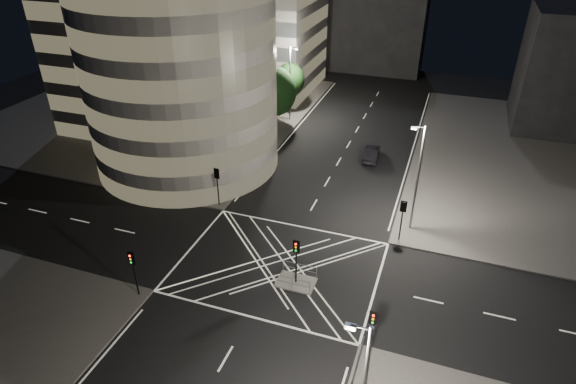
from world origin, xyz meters
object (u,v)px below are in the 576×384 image
at_px(traffic_signal_nr, 372,326).
at_px(street_lamp_left_far, 290,81).
at_px(sedan, 371,154).
at_px(traffic_signal_fr, 403,213).
at_px(street_lamp_left_near, 233,133).
at_px(traffic_signal_island, 296,254).
at_px(central_island, 296,282).
at_px(traffic_signal_nl, 133,266).
at_px(traffic_signal_fl, 217,180).
at_px(street_lamp_right_far, 417,176).

xyz_separation_m(traffic_signal_nr, street_lamp_left_far, (-18.24, 36.80, 2.63)).
bearing_deg(traffic_signal_nr, sedan, 100.67).
distance_m(traffic_signal_fr, street_lamp_left_near, 19.14).
height_order(traffic_signal_island, street_lamp_left_far, street_lamp_left_far).
distance_m(central_island, traffic_signal_nr, 9.08).
bearing_deg(traffic_signal_nl, traffic_signal_nr, 0.00).
bearing_deg(central_island, traffic_signal_nl, -153.86).
xyz_separation_m(traffic_signal_fl, traffic_signal_fr, (17.60, 0.00, 0.00)).
bearing_deg(sedan, street_lamp_left_near, 33.62).
distance_m(traffic_signal_fl, traffic_signal_island, 13.62).
relative_size(traffic_signal_nr, street_lamp_left_far, 0.40).
xyz_separation_m(central_island, traffic_signal_fl, (-10.80, 8.30, 2.84)).
bearing_deg(sedan, street_lamp_right_far, 111.39).
bearing_deg(traffic_signal_nr, traffic_signal_island, 142.07).
bearing_deg(street_lamp_left_far, traffic_signal_island, -70.05).
distance_m(traffic_signal_island, street_lamp_left_near, 17.89).
xyz_separation_m(traffic_signal_island, street_lamp_left_far, (-11.44, 31.50, 2.63)).
height_order(central_island, street_lamp_left_near, street_lamp_left_near).
bearing_deg(traffic_signal_fl, street_lamp_left_far, 91.57).
xyz_separation_m(traffic_signal_fl, traffic_signal_island, (10.80, -8.30, 0.00)).
distance_m(central_island, traffic_signal_fr, 11.10).
bearing_deg(traffic_signal_fr, street_lamp_right_far, 73.89).
bearing_deg(sedan, central_island, 82.75).
distance_m(traffic_signal_fl, traffic_signal_nl, 13.60).
bearing_deg(traffic_signal_fr, traffic_signal_nl, -142.31).
bearing_deg(traffic_signal_fl, traffic_signal_fr, 0.00).
xyz_separation_m(street_lamp_left_far, street_lamp_right_far, (18.87, -21.00, 0.00)).
xyz_separation_m(traffic_signal_fr, sedan, (-5.39, 15.02, -2.16)).
relative_size(traffic_signal_nr, street_lamp_right_far, 0.40).
bearing_deg(street_lamp_left_far, traffic_signal_fr, -51.83).
xyz_separation_m(traffic_signal_island, street_lamp_left_near, (-11.44, 13.50, 2.63)).
bearing_deg(street_lamp_left_far, street_lamp_left_near, -90.00).
xyz_separation_m(traffic_signal_fl, street_lamp_right_far, (18.24, 2.20, 2.63)).
xyz_separation_m(traffic_signal_nl, sedan, (12.21, 28.62, -2.16)).
distance_m(street_lamp_left_near, street_lamp_right_far, 19.11).
height_order(traffic_signal_island, street_lamp_right_far, street_lamp_right_far).
bearing_deg(street_lamp_left_far, traffic_signal_nr, -63.64).
xyz_separation_m(traffic_signal_fl, sedan, (12.21, 15.02, -2.16)).
xyz_separation_m(street_lamp_left_near, sedan, (12.84, 9.82, -4.79)).
distance_m(traffic_signal_nl, street_lamp_right_far, 24.27).
bearing_deg(traffic_signal_island, traffic_signal_nl, -153.86).
relative_size(traffic_signal_nl, traffic_signal_nr, 1.00).
bearing_deg(traffic_signal_nr, street_lamp_right_far, 87.70).
height_order(traffic_signal_fr, street_lamp_left_far, street_lamp_left_far).
bearing_deg(central_island, street_lamp_left_far, 109.95).
xyz_separation_m(central_island, sedan, (1.41, 23.32, 0.68)).
height_order(traffic_signal_island, street_lamp_left_near, street_lamp_left_near).
bearing_deg(street_lamp_left_near, traffic_signal_fl, -83.03).
xyz_separation_m(traffic_signal_fl, traffic_signal_nl, (0.00, -13.60, 0.00)).
bearing_deg(traffic_signal_island, traffic_signal_nr, -37.93).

